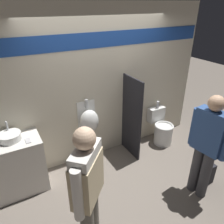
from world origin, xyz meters
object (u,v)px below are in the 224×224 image
Objects in this scene: cell_phone at (28,141)px; person_with_lanyard at (207,144)px; urinal_near_counter at (89,122)px; sink_basin at (10,137)px; person_in_vest at (88,186)px; toilet at (162,129)px; shopping_bag at (205,174)px.

person_with_lanyard is (2.17, -1.30, -0.00)m from cell_phone.
cell_phone is 1.08m from urinal_near_counter.
person_in_vest is (0.59, -1.43, 0.02)m from sink_basin.
toilet reaches higher than shopping_bag.
person_with_lanyard reaches higher than sink_basin.
cell_phone is at bearing -35.37° from sink_basin.
cell_phone is 0.08× the size of person_in_vest.
sink_basin is 0.20× the size of person_with_lanyard.
cell_phone reaches higher than shopping_bag.
person_with_lanyard reaches higher than shopping_bag.
sink_basin is 1.27m from urinal_near_counter.
urinal_near_counter is at bearing 173.10° from toilet.
shopping_bag is (-0.17, -1.28, -0.12)m from toilet.
person_with_lanyard is (1.12, -1.53, 0.09)m from urinal_near_counter.
person_in_vest is (-2.21, -1.32, 0.68)m from toilet.
person_with_lanyard is at bearing -31.33° from sink_basin.
person_with_lanyard is (-0.42, -1.35, 0.61)m from toilet.
urinal_near_counter is at bearing 12.54° from cell_phone.
toilet is 1.30m from shopping_bag.
cell_phone reaches higher than toilet.
urinal_near_counter is at bearing 133.21° from shopping_bag.
shopping_bag is at bearing -97.36° from toilet.
urinal_near_counter is (1.26, 0.08, -0.14)m from sink_basin.
urinal_near_counter is 0.74× the size of person_with_lanyard.
person_in_vest is 2.20m from shopping_bag.
toilet is (1.54, -0.19, -0.52)m from urinal_near_counter.
urinal_near_counter is 1.41× the size of toilet.
person_with_lanyard is at bearing -53.77° from urinal_near_counter.
person_in_vest reaches higher than shopping_bag.
person_with_lanyard is at bearing -46.57° from person_in_vest.
toilet is at bearing -6.90° from urinal_near_counter.
urinal_near_counter is at bearing 3.63° from sink_basin.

